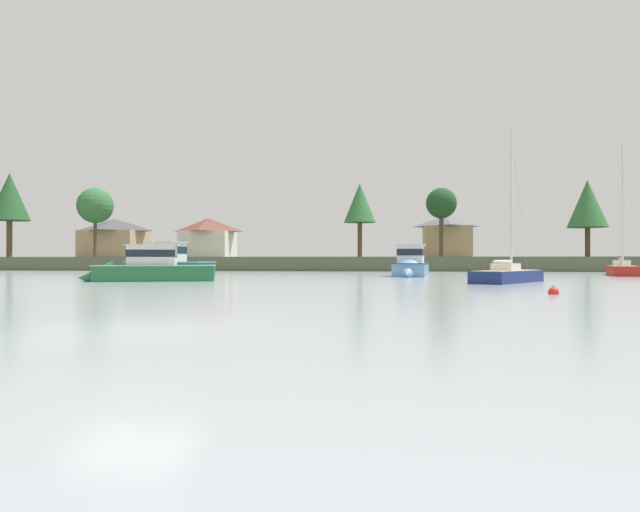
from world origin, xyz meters
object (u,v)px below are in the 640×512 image
Objects in this scene: sailboat_navy at (508,279)px; cruiser_teal at (162,267)px; cruiser_skyblue at (411,269)px; mooring_buoy_red at (554,292)px; sailboat_red at (622,272)px; cruiser_green at (143,272)px.

cruiser_teal is at bearing 153.67° from sailboat_navy.
cruiser_teal is at bearing 177.06° from cruiser_skyblue.
cruiser_skyblue reaches higher than mooring_buoy_red.
sailboat_navy is 21.04× the size of mooring_buoy_red.
mooring_buoy_red is at bearing -92.28° from sailboat_navy.
cruiser_skyblue is 18.87× the size of mooring_buoy_red.
sailboat_navy is at bearing -126.37° from sailboat_red.
sailboat_navy is at bearing -66.45° from cruiser_skyblue.
cruiser_green is (-18.47, -14.13, -0.07)m from cruiser_skyblue.
sailboat_navy is at bearing 87.72° from mooring_buoy_red.
sailboat_navy is at bearing 1.77° from cruiser_green.
cruiser_skyblue is 14.61m from sailboat_navy.
cruiser_teal is 16.21m from cruiser_green.
cruiser_skyblue is at bearing -164.42° from sailboat_red.
sailboat_navy is at bearing -26.33° from cruiser_teal.
cruiser_skyblue is 0.73× the size of sailboat_red.
sailboat_red reaches higher than cruiser_green.
sailboat_red is at bearing 5.64° from cruiser_teal.
sailboat_red reaches higher than mooring_buoy_red.
cruiser_skyblue is 26.57m from mooring_buoy_red.
mooring_buoy_red is (-0.50, -12.64, -0.14)m from sailboat_navy.
mooring_buoy_red is at bearing -26.54° from cruiser_green.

